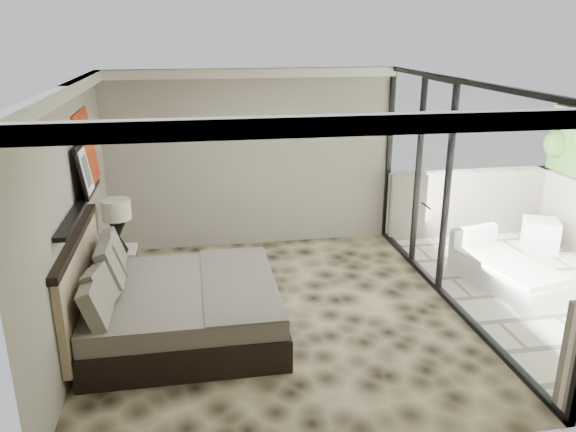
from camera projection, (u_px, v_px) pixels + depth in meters
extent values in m
plane|color=black|center=(277.00, 314.00, 6.93)|extent=(5.00, 5.00, 0.00)
cube|color=silver|center=(275.00, 84.00, 6.05)|extent=(4.50, 5.00, 0.02)
cube|color=gray|center=(252.00, 160.00, 8.82)|extent=(4.50, 0.02, 2.80)
cube|color=gray|center=(74.00, 217.00, 6.13)|extent=(0.02, 5.00, 2.80)
cube|color=white|center=(458.00, 197.00, 6.86)|extent=(0.08, 5.00, 2.80)
cube|color=beige|center=(551.00, 295.00, 7.57)|extent=(3.00, 5.00, 0.12)
cube|color=black|center=(80.00, 205.00, 6.20)|extent=(0.12, 2.20, 0.05)
cube|color=black|center=(186.00, 318.00, 6.47)|extent=(2.14, 2.04, 0.37)
cube|color=#5C544D|center=(184.00, 295.00, 6.37)|extent=(2.08, 1.98, 0.22)
cube|color=#4E4B43|center=(238.00, 282.00, 6.43)|extent=(0.81, 2.02, 0.03)
cube|color=#8D8059|center=(81.00, 284.00, 6.12)|extent=(0.08, 2.14, 1.02)
cube|color=black|center=(121.00, 269.00, 7.68)|extent=(0.60, 0.60, 0.46)
cone|color=black|center=(119.00, 243.00, 7.54)|extent=(0.22, 0.22, 0.20)
cone|color=black|center=(118.00, 229.00, 7.48)|extent=(0.22, 0.22, 0.20)
cylinder|color=beige|center=(116.00, 209.00, 7.39)|extent=(0.39, 0.39, 0.26)
cube|color=#AF4A0F|center=(86.00, 148.00, 6.82)|extent=(0.13, 0.90, 0.90)
cube|color=black|center=(85.00, 171.00, 6.35)|extent=(0.11, 0.50, 0.60)
cube|color=white|center=(540.00, 235.00, 8.89)|extent=(0.67, 0.67, 0.50)
cube|color=silver|center=(508.00, 276.00, 7.67)|extent=(1.12, 1.71, 0.28)
cube|color=beige|center=(509.00, 264.00, 7.62)|extent=(1.06, 1.61, 0.08)
cube|color=silver|center=(473.00, 238.00, 8.22)|extent=(0.79, 0.29, 0.34)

